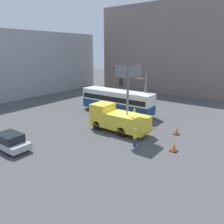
# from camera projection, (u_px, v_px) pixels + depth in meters

# --- Properties ---
(ground_plane) EXTENTS (120.00, 120.00, 0.00)m
(ground_plane) POSITION_uv_depth(u_px,v_px,m) (122.00, 132.00, 23.88)
(ground_plane) COLOR #4C4C4F
(building_backdrop_side) EXTENTS (10.00, 28.00, 17.45)m
(building_backdrop_side) POSITION_uv_depth(u_px,v_px,m) (170.00, 49.00, 46.08)
(building_backdrop_side) COLOR gray
(building_backdrop_side) RESTS_ON ground_plane
(utility_truck) EXTENTS (2.59, 6.67, 7.21)m
(utility_truck) POSITION_uv_depth(u_px,v_px,m) (118.00, 117.00, 23.70)
(utility_truck) COLOR yellow
(utility_truck) RESTS_ON ground_plane
(city_bus) EXTENTS (2.50, 10.78, 3.19)m
(city_bus) POSITION_uv_depth(u_px,v_px,m) (117.00, 100.00, 30.63)
(city_bus) COLOR navy
(city_bus) RESTS_ON ground_plane
(traffic_light_pole) EXTENTS (3.79, 3.54, 5.60)m
(traffic_light_pole) POSITION_uv_depth(u_px,v_px,m) (137.00, 89.00, 28.12)
(traffic_light_pole) COLOR slate
(traffic_light_pole) RESTS_ON ground_plane
(road_worker_near_truck) EXTENTS (0.38, 0.38, 1.82)m
(road_worker_near_truck) POSITION_uv_depth(u_px,v_px,m) (135.00, 137.00, 20.15)
(road_worker_near_truck) COLOR navy
(road_worker_near_truck) RESTS_ON ground_plane
(road_worker_directing) EXTENTS (0.38, 0.38, 1.82)m
(road_worker_directing) POSITION_uv_depth(u_px,v_px,m) (134.00, 116.00, 26.69)
(road_worker_directing) COLOR navy
(road_worker_directing) RESTS_ON ground_plane
(traffic_cone_near_truck) EXTENTS (0.65, 0.65, 0.74)m
(traffic_cone_near_truck) POSITION_uv_depth(u_px,v_px,m) (174.00, 148.00, 19.31)
(traffic_cone_near_truck) COLOR black
(traffic_cone_near_truck) RESTS_ON ground_plane
(traffic_cone_mid_road) EXTENTS (0.63, 0.63, 0.72)m
(traffic_cone_mid_road) POSITION_uv_depth(u_px,v_px,m) (177.00, 131.00, 23.12)
(traffic_cone_mid_road) COLOR black
(traffic_cone_mid_road) RESTS_ON ground_plane
(parked_car_curbside) EXTENTS (1.82, 4.33, 1.52)m
(parked_car_curbside) POSITION_uv_depth(u_px,v_px,m) (10.00, 141.00, 19.64)
(parked_car_curbside) COLOR #A8A8B2
(parked_car_curbside) RESTS_ON ground_plane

